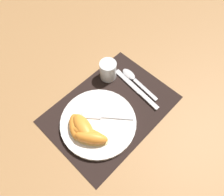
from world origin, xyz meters
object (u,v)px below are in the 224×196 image
Objects in this scene: knife at (137,90)px; citrus_wedge_2 at (89,135)px; citrus_wedge_0 at (76,127)px; citrus_wedge_1 at (83,128)px; plate at (98,123)px; citrus_wedge_3 at (91,138)px; juice_glass at (108,71)px; fork at (103,116)px; spoon at (133,78)px.

citrus_wedge_2 reaches higher than knife.
citrus_wedge_2 reaches higher than citrus_wedge_0.
citrus_wedge_1 reaches higher than citrus_wedge_2.
citrus_wedge_3 is (-0.06, -0.03, 0.03)m from plate.
juice_glass is 0.13m from knife.
citrus_wedge_1 is (-0.08, 0.01, 0.02)m from fork.
spoon is at bearing 0.88° from citrus_wedge_0.
fork is 0.08m from citrus_wedge_1.
citrus_wedge_3 is (-0.26, -0.03, 0.03)m from knife.
citrus_wedge_2 is at bearing -148.62° from juice_glass.
juice_glass is 0.27m from citrus_wedge_2.
citrus_wedge_3 reaches higher than spoon.
spoon is 0.30m from citrus_wedge_3.
plate is 0.23m from spoon.
citrus_wedge_3 reaches higher than knife.
citrus_wedge_0 is at bearing 152.22° from plate.
plate is at bearing -27.78° from citrus_wedge_0.
citrus_wedge_3 reaches higher than plate.
juice_glass is 0.34× the size of knife.
citrus_wedge_2 is at bearing -177.23° from knife.
knife is 1.70× the size of citrus_wedge_2.
knife is 1.83× the size of citrus_wedge_1.
citrus_wedge_2 is 1.15× the size of citrus_wedge_3.
citrus_wedge_2 reaches higher than fork.
citrus_wedge_2 is (-0.08, -0.02, 0.02)m from fork.
citrus_wedge_0 reaches higher than spoon.
plate is at bearing -144.98° from juice_glass.
fork is at bearing 177.17° from knife.
knife is 0.26m from citrus_wedge_1.
citrus_wedge_0 is (-0.30, -0.00, 0.03)m from spoon.
citrus_wedge_3 is at bearing -152.26° from plate.
plate is at bearing -170.07° from spoon.
fork is 0.09m from citrus_wedge_2.
spoon is 1.74× the size of citrus_wedge_0.
fork is at bearing -169.23° from spoon.
juice_glass is at bearing 31.38° from citrus_wedge_2.
citrus_wedge_1 is at bearing -174.29° from spoon.
juice_glass is at bearing 35.02° from plate.
citrus_wedge_1 is (-0.29, -0.03, 0.03)m from spoon.
citrus_wedge_1 and citrus_wedge_3 have the same top height.
knife is at bearing -9.01° from citrus_wedge_0.
fork is 1.43× the size of citrus_wedge_0.
plate is 2.25× the size of citrus_wedge_3.
citrus_wedge_3 is at bearing -174.53° from knife.
plate reaches higher than spoon.
knife is 1.49× the size of fork.
fork reaches higher than plate.
plate reaches higher than knife.
spoon is at bearing 13.95° from citrus_wedge_3.
fork is (-0.14, -0.12, -0.02)m from juice_glass.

